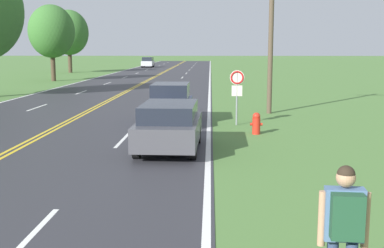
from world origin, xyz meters
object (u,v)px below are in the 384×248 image
tree_mid_treeline (69,33)px  traffic_sign (237,84)px  fire_hydrant (256,123)px  tree_behind_sign (52,32)px  car_silver_van_mid_far (148,62)px  car_dark_blue_sedan_mid_near (170,103)px  car_dark_grey_hatchback_approaching (169,125)px  hitchhiker_person (344,223)px

tree_mid_treeline → traffic_sign: bearing=-65.5°
fire_hydrant → tree_behind_sign: (-17.14, 28.85, 4.37)m
tree_mid_treeline → car_silver_van_mid_far: tree_mid_treeline is taller
traffic_sign → tree_behind_sign: (-16.52, 26.75, 3.06)m
traffic_sign → tree_behind_sign: size_ratio=0.31×
fire_hydrant → car_dark_blue_sedan_mid_near: bearing=142.8°
traffic_sign → car_dark_blue_sedan_mid_near: (-2.82, 0.51, -0.86)m
car_dark_blue_sedan_mid_near → tree_behind_sign: bearing=-152.3°
traffic_sign → car_dark_grey_hatchback_approaching: (-2.40, -5.12, -0.92)m
tree_mid_treeline → car_dark_blue_sedan_mid_near: 45.76m
car_dark_grey_hatchback_approaching → hitchhiker_person: bearing=19.0°
tree_behind_sign → car_silver_van_mid_far: 34.04m
tree_mid_treeline → car_dark_grey_hatchback_approaching: tree_mid_treeline is taller
traffic_sign → hitchhiker_person: bearing=-87.9°
traffic_sign → car_dark_blue_sedan_mid_near: 3.00m
tree_mid_treeline → car_dark_grey_hatchback_approaching: 51.17m
tree_behind_sign → car_dark_blue_sedan_mid_near: (13.69, -26.24, -3.92)m
hitchhiker_person → car_dark_grey_hatchback_approaching: hitchhiker_person is taller
tree_behind_sign → car_silver_van_mid_far: tree_behind_sign is taller
hitchhiker_person → traffic_sign: traffic_sign is taller
car_dark_grey_hatchback_approaching → car_silver_van_mid_far: bearing=-170.6°
traffic_sign → car_silver_van_mid_far: bearing=100.8°
car_silver_van_mid_far → traffic_sign: bearing=-169.4°
traffic_sign → tree_behind_sign: 31.59m
tree_mid_treeline → car_dark_blue_sedan_mid_near: size_ratio=1.92×
fire_hydrant → car_silver_van_mid_far: car_silver_van_mid_far is taller
fire_hydrant → car_dark_blue_sedan_mid_near: (-3.45, 2.62, 0.45)m
hitchhiker_person → traffic_sign: 14.41m
tree_behind_sign → car_silver_van_mid_far: bearing=81.5°
car_silver_van_mid_far → car_dark_blue_sedan_mid_near: bearing=-171.9°
traffic_sign → car_dark_blue_sedan_mid_near: bearing=169.7°
fire_hydrant → car_silver_van_mid_far: bearing=101.0°
hitchhiker_person → traffic_sign: bearing=6.2°
traffic_sign → tree_behind_sign: bearing=121.7°
fire_hydrant → tree_mid_treeline: 49.54m
car_dark_grey_hatchback_approaching → fire_hydrant: bearing=136.4°
tree_behind_sign → tree_mid_treeline: 16.42m
traffic_sign → car_silver_van_mid_far: size_ratio=0.58×
hitchhiker_person → car_dark_grey_hatchback_approaching: (-2.93, 9.26, -0.31)m
car_silver_van_mid_far → tree_mid_treeline: bearing=154.9°
fire_hydrant → car_silver_van_mid_far: size_ratio=0.21×
hitchhiker_person → car_dark_blue_sedan_mid_near: hitchhiker_person is taller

